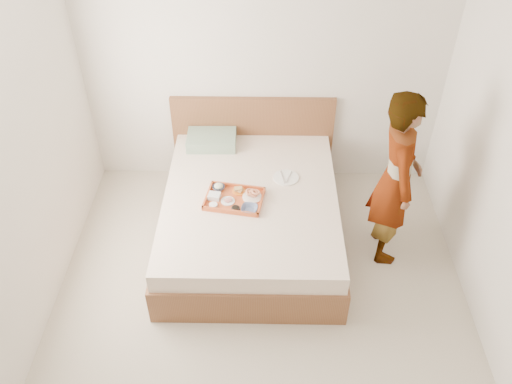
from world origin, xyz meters
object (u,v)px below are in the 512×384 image
Objects in this scene: tray at (234,199)px; person at (396,179)px; bed at (251,216)px; dinner_plate at (286,178)px.

person is (1.37, -0.04, 0.27)m from tray.
person is (1.23, -0.12, 0.56)m from bed.
dinner_plate is at bearing 69.45° from person.
tray is 1.40m from person.
bed is 0.33m from tray.
tray is 2.12× the size of dinner_plate.
bed is 4.00× the size of tray.
dinner_plate is 1.02m from person.
tray is at bearing -150.61° from bed.
tray is at bearing 89.66° from person.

